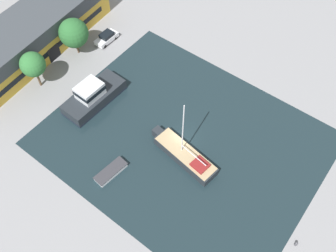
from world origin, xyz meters
name	(u,v)px	position (x,y,z in m)	size (l,w,h in m)	color
ground_plane	(183,140)	(0.00, 0.00, 0.00)	(440.00, 440.00, 0.00)	gray
water_canal	(183,140)	(0.00, 0.00, 0.00)	(29.44, 36.35, 0.01)	#19282D
warehouse_building	(32,35)	(-0.24, 30.27, 3.05)	(30.53, 11.30, 6.02)	gold
quay_tree_near_building	(74,33)	(3.39, 24.07, 4.14)	(4.69, 4.69, 6.49)	brown
quay_tree_by_water	(33,65)	(-5.24, 23.56, 4.45)	(3.75, 3.75, 6.35)	brown
parked_car	(107,38)	(8.28, 22.17, 0.82)	(4.24, 1.86, 1.64)	silver
sailboat_moored	(184,155)	(-2.24, -1.76, 0.74)	(3.96, 10.80, 10.83)	#23282D
motor_cruiser	(93,95)	(-2.54, 14.72, 1.36)	(9.98, 4.35, 3.76)	#23282D
small_dinghy	(111,172)	(-10.02, 4.48, 0.36)	(4.76, 2.20, 0.70)	white
mooring_bollard	(296,244)	(-3.85, -19.04, 0.36)	(0.38, 0.38, 0.69)	#47474C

